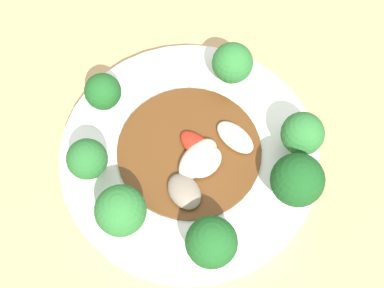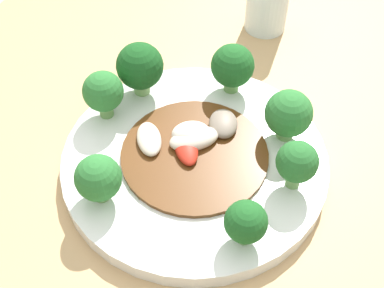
{
  "view_description": "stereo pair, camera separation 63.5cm",
  "coord_description": "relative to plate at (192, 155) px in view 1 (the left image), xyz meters",
  "views": [
    {
      "loc": [
        -0.28,
        0.05,
        1.31
      ],
      "look_at": [
        -0.02,
        -0.0,
        0.76
      ],
      "focal_mm": 50.0,
      "sensor_mm": 36.0,
      "label": 1
    },
    {
      "loc": [
        0.34,
        0.15,
        1.22
      ],
      "look_at": [
        -0.02,
        -0.0,
        0.76
      ],
      "focal_mm": 50.0,
      "sensor_mm": 36.0,
      "label": 2
    }
  ],
  "objects": [
    {
      "name": "broccoli_southeast",
      "position": [
        0.09,
        -0.07,
        0.04
      ],
      "size": [
        0.05,
        0.05,
        0.06
      ],
      "color": "#7AAD5B",
      "rests_on": "plate"
    },
    {
      "name": "plate",
      "position": [
        0.0,
        0.0,
        0.0
      ],
      "size": [
        0.31,
        0.31,
        0.02
      ],
      "color": "white",
      "rests_on": "table"
    },
    {
      "name": "broccoli_west",
      "position": [
        -0.12,
        0.01,
        0.05
      ],
      "size": [
        0.05,
        0.05,
        0.07
      ],
      "color": "#70A356",
      "rests_on": "plate"
    },
    {
      "name": "broccoli_northwest",
      "position": [
        -0.07,
        0.09,
        0.05
      ],
      "size": [
        0.06,
        0.06,
        0.07
      ],
      "color": "#70A356",
      "rests_on": "plate"
    },
    {
      "name": "broccoli_north",
      "position": [
        -0.01,
        0.12,
        0.05
      ],
      "size": [
        0.05,
        0.05,
        0.06
      ],
      "color": "#70A356",
      "rests_on": "plate"
    },
    {
      "name": "broccoli_northeast",
      "position": [
        0.08,
        0.09,
        0.04
      ],
      "size": [
        0.04,
        0.04,
        0.05
      ],
      "color": "#70A356",
      "rests_on": "plate"
    },
    {
      "name": "table",
      "position": [
        0.02,
        0.0,
        -0.37
      ],
      "size": [
        0.98,
        0.82,
        0.72
      ],
      "color": "tan",
      "rests_on": "ground_plane"
    },
    {
      "name": "stirfry_center",
      "position": [
        -0.01,
        -0.0,
        0.02
      ],
      "size": [
        0.17,
        0.17,
        0.02
      ],
      "color": "#5B3314",
      "rests_on": "plate"
    },
    {
      "name": "broccoli_south",
      "position": [
        -0.02,
        -0.12,
        0.05
      ],
      "size": [
        0.05,
        0.05,
        0.06
      ],
      "color": "#70A356",
      "rests_on": "plate"
    },
    {
      "name": "broccoli_southwest",
      "position": [
        -0.07,
        -0.1,
        0.05
      ],
      "size": [
        0.06,
        0.06,
        0.07
      ],
      "color": "#89B76B",
      "rests_on": "plate"
    },
    {
      "name": "ground_plane",
      "position": [
        0.02,
        0.0,
        -0.73
      ],
      "size": [
        8.0,
        8.0,
        0.0
      ],
      "primitive_type": "plane",
      "color": "#B7B2A8"
    }
  ]
}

